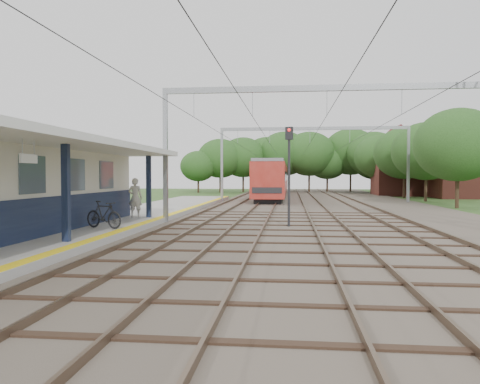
{
  "coord_description": "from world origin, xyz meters",
  "views": [
    {
      "loc": [
        1.41,
        -8.59,
        2.52
      ],
      "look_at": [
        -1.38,
        17.31,
        1.6
      ],
      "focal_mm": 35.0,
      "sensor_mm": 36.0,
      "label": 1
    }
  ],
  "objects": [
    {
      "name": "ground",
      "position": [
        0.0,
        0.0,
        0.0
      ],
      "size": [
        160.0,
        160.0,
        0.0
      ],
      "primitive_type": "plane",
      "color": "#2D4C1E",
      "rests_on": "ground"
    },
    {
      "name": "ballast_bed",
      "position": [
        4.0,
        30.0,
        0.05
      ],
      "size": [
        18.0,
        90.0,
        0.1
      ],
      "primitive_type": "cube",
      "color": "#473D33",
      "rests_on": "ground"
    },
    {
      "name": "platform",
      "position": [
        -7.5,
        14.0,
        0.17
      ],
      "size": [
        5.0,
        52.0,
        0.35
      ],
      "primitive_type": "cube",
      "color": "gray",
      "rests_on": "ground"
    },
    {
      "name": "yellow_stripe",
      "position": [
        -5.25,
        14.0,
        0.35
      ],
      "size": [
        0.45,
        52.0,
        0.01
      ],
      "primitive_type": "cube",
      "color": "yellow",
      "rests_on": "platform"
    },
    {
      "name": "canopy",
      "position": [
        -7.77,
        6.0,
        3.64
      ],
      "size": [
        6.4,
        20.0,
        3.44
      ],
      "color": "#111A35",
      "rests_on": "platform"
    },
    {
      "name": "rail_tracks",
      "position": [
        1.5,
        30.0,
        0.18
      ],
      "size": [
        11.8,
        88.0,
        0.15
      ],
      "color": "brown",
      "rests_on": "ballast_bed"
    },
    {
      "name": "catenary_system",
      "position": [
        3.39,
        25.28,
        5.51
      ],
      "size": [
        17.22,
        88.0,
        7.0
      ],
      "color": "gray",
      "rests_on": "ground"
    },
    {
      "name": "tree_band",
      "position": [
        3.84,
        57.12,
        4.92
      ],
      "size": [
        31.72,
        30.88,
        8.82
      ],
      "color": "#382619",
      "rests_on": "ground"
    },
    {
      "name": "house_near",
      "position": [
        21.0,
        46.0,
        2.99
      ],
      "size": [
        7.0,
        6.12,
        7.89
      ],
      "color": "brown",
      "rests_on": "ground"
    },
    {
      "name": "house_far",
      "position": [
        16.0,
        52.0,
        3.23
      ],
      "size": [
        8.0,
        6.12,
        8.66
      ],
      "color": "brown",
      "rests_on": "ground"
    },
    {
      "name": "person",
      "position": [
        -6.63,
        15.0,
        1.37
      ],
      "size": [
        0.77,
        0.53,
        2.05
      ],
      "primitive_type": "imported",
      "rotation": [
        0.0,
        0.0,
        3.09
      ],
      "color": "beige",
      "rests_on": "platform"
    },
    {
      "name": "bicycle",
      "position": [
        -6.19,
        9.79,
        0.92
      ],
      "size": [
        1.95,
        1.2,
        1.13
      ],
      "primitive_type": "imported",
      "rotation": [
        0.0,
        0.0,
        1.19
      ],
      "color": "black",
      "rests_on": "platform"
    },
    {
      "name": "train",
      "position": [
        -0.5,
        48.29,
        2.16
      ],
      "size": [
        2.95,
        36.72,
        3.87
      ],
      "color": "black",
      "rests_on": "ballast_bed"
    },
    {
      "name": "signal_post",
      "position": [
        1.35,
        13.65,
        3.15
      ],
      "size": [
        0.38,
        0.33,
        4.81
      ],
      "rotation": [
        0.0,
        0.0,
        -0.4
      ],
      "color": "black",
      "rests_on": "ground"
    }
  ]
}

